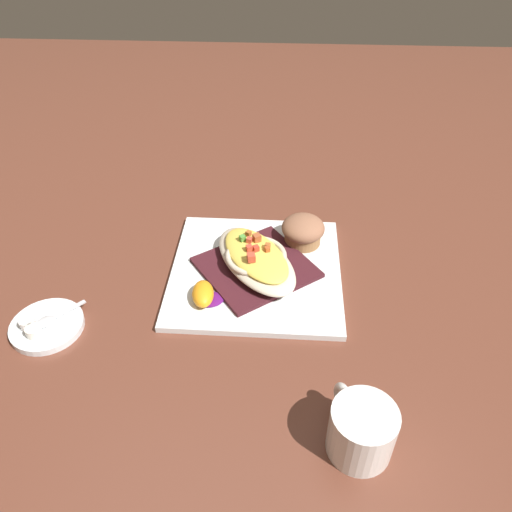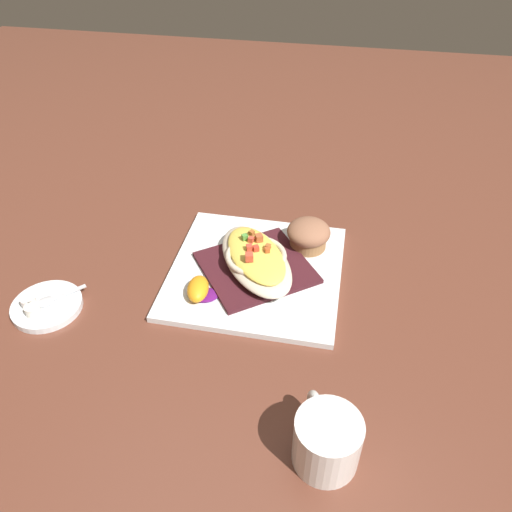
# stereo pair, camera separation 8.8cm
# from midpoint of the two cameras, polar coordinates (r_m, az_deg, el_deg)

# --- Properties ---
(ground_plane) EXTENTS (2.60, 2.60, 0.00)m
(ground_plane) POSITION_cam_midpoint_polar(r_m,az_deg,el_deg) (0.91, 2.78, -2.12)
(ground_plane) COLOR brown
(square_plate) EXTENTS (0.30, 0.30, 0.01)m
(square_plate) POSITION_cam_midpoint_polar(r_m,az_deg,el_deg) (0.90, 2.79, -1.85)
(square_plate) COLOR white
(square_plate) RESTS_ON ground_plane
(folded_napkin) EXTENTS (0.24, 0.24, 0.01)m
(folded_napkin) POSITION_cam_midpoint_polar(r_m,az_deg,el_deg) (0.90, 2.81, -1.40)
(folded_napkin) COLOR #3F161D
(folded_napkin) RESTS_ON square_plate
(gratin_dish) EXTENTS (0.23, 0.20, 0.05)m
(gratin_dish) POSITION_cam_midpoint_polar(r_m,az_deg,el_deg) (0.88, 2.85, -0.32)
(gratin_dish) COLOR beige
(gratin_dish) RESTS_ON folded_napkin
(muffin) EXTENTS (0.08, 0.08, 0.05)m
(muffin) POSITION_cam_midpoint_polar(r_m,az_deg,el_deg) (0.94, 8.59, 2.31)
(muffin) COLOR #94663E
(muffin) RESTS_ON square_plate
(orange_garnish) EXTENTS (0.06, 0.06, 0.03)m
(orange_garnish) POSITION_cam_midpoint_polar(r_m,az_deg,el_deg) (0.84, -3.48, -3.93)
(orange_garnish) COLOR #591467
(orange_garnish) RESTS_ON square_plate
(coffee_mug) EXTENTS (0.11, 0.08, 0.08)m
(coffee_mug) POSITION_cam_midpoint_polar(r_m,az_deg,el_deg) (0.67, 11.87, -20.05)
(coffee_mug) COLOR white
(coffee_mug) RESTS_ON ground_plane
(creamer_saucer) EXTENTS (0.11, 0.11, 0.01)m
(creamer_saucer) POSITION_cam_midpoint_polar(r_m,az_deg,el_deg) (0.89, -19.87, -5.44)
(creamer_saucer) COLOR white
(creamer_saucer) RESTS_ON ground_plane
(spoon) EXTENTS (0.07, 0.07, 0.01)m
(spoon) POSITION_cam_midpoint_polar(r_m,az_deg,el_deg) (0.89, -19.65, -4.85)
(spoon) COLOR silver
(spoon) RESTS_ON creamer_saucer
(creamer_cup_0) EXTENTS (0.02, 0.02, 0.02)m
(creamer_cup_0) POSITION_cam_midpoint_polar(r_m,az_deg,el_deg) (0.89, -21.68, -4.94)
(creamer_cup_0) COLOR silver
(creamer_cup_0) RESTS_ON creamer_saucer
(creamer_cup_1) EXTENTS (0.02, 0.02, 0.02)m
(creamer_cup_1) POSITION_cam_midpoint_polar(r_m,az_deg,el_deg) (0.87, -21.24, -5.81)
(creamer_cup_1) COLOR white
(creamer_cup_1) RESTS_ON creamer_saucer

